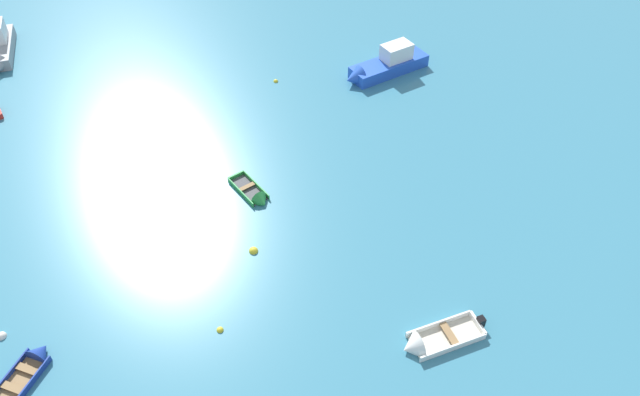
{
  "coord_description": "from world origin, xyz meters",
  "views": [
    {
      "loc": [
        2.87,
        -0.05,
        21.21
      ],
      "look_at": [
        0.0,
        21.53,
        0.15
      ],
      "focal_mm": 34.08,
      "sensor_mm": 36.0,
      "label": 1
    }
  ],
  "objects_px": {
    "mooring_buoy_near_foreground": "(276,82)",
    "mooring_buoy_between_boats_right": "(2,336)",
    "motor_launch_blue_midfield_right": "(384,65)",
    "rowboat_green_back_row_center": "(257,197)",
    "rowboat_deep_blue_far_left": "(31,365)",
    "rowboat_white_midfield_left": "(426,343)",
    "mooring_buoy_trailing": "(254,251)",
    "mooring_buoy_central": "(220,330)"
  },
  "relations": [
    {
      "from": "rowboat_deep_blue_far_left",
      "to": "mooring_buoy_between_boats_right",
      "type": "relative_size",
      "value": 8.64
    },
    {
      "from": "motor_launch_blue_midfield_right",
      "to": "rowboat_deep_blue_far_left",
      "type": "bearing_deg",
      "value": -118.56
    },
    {
      "from": "motor_launch_blue_midfield_right",
      "to": "rowboat_green_back_row_center",
      "type": "relative_size",
      "value": 2.09
    },
    {
      "from": "motor_launch_blue_midfield_right",
      "to": "rowboat_deep_blue_far_left",
      "type": "xyz_separation_m",
      "value": [
        -12.4,
        -22.79,
        -0.45
      ]
    },
    {
      "from": "rowboat_deep_blue_far_left",
      "to": "rowboat_white_midfield_left",
      "type": "xyz_separation_m",
      "value": [
        15.22,
        3.03,
        0.02
      ]
    },
    {
      "from": "rowboat_green_back_row_center",
      "to": "rowboat_deep_blue_far_left",
      "type": "height_order",
      "value": "rowboat_deep_blue_far_left"
    },
    {
      "from": "motor_launch_blue_midfield_right",
      "to": "mooring_buoy_central",
      "type": "distance_m",
      "value": 20.93
    },
    {
      "from": "mooring_buoy_near_foreground",
      "to": "mooring_buoy_between_boats_right",
      "type": "height_order",
      "value": "mooring_buoy_between_boats_right"
    },
    {
      "from": "rowboat_green_back_row_center",
      "to": "mooring_buoy_near_foreground",
      "type": "relative_size",
      "value": 8.74
    },
    {
      "from": "rowboat_deep_blue_far_left",
      "to": "mooring_buoy_near_foreground",
      "type": "distance_m",
      "value": 21.74
    },
    {
      "from": "rowboat_deep_blue_far_left",
      "to": "motor_launch_blue_midfield_right",
      "type": "bearing_deg",
      "value": 61.44
    },
    {
      "from": "motor_launch_blue_midfield_right",
      "to": "mooring_buoy_central",
      "type": "bearing_deg",
      "value": -105.41
    },
    {
      "from": "mooring_buoy_central",
      "to": "mooring_buoy_between_boats_right",
      "type": "xyz_separation_m",
      "value": [
        -8.73,
        -1.46,
        0.0
      ]
    },
    {
      "from": "mooring_buoy_near_foreground",
      "to": "mooring_buoy_between_boats_right",
      "type": "distance_m",
      "value": 21.23
    },
    {
      "from": "rowboat_green_back_row_center",
      "to": "mooring_buoy_trailing",
      "type": "height_order",
      "value": "rowboat_green_back_row_center"
    },
    {
      "from": "mooring_buoy_trailing",
      "to": "mooring_buoy_central",
      "type": "height_order",
      "value": "mooring_buoy_trailing"
    },
    {
      "from": "rowboat_white_midfield_left",
      "to": "mooring_buoy_trailing",
      "type": "bearing_deg",
      "value": 153.38
    },
    {
      "from": "rowboat_green_back_row_center",
      "to": "mooring_buoy_near_foreground",
      "type": "bearing_deg",
      "value": 95.39
    },
    {
      "from": "rowboat_deep_blue_far_left",
      "to": "mooring_buoy_between_boats_right",
      "type": "bearing_deg",
      "value": 148.51
    },
    {
      "from": "rowboat_deep_blue_far_left",
      "to": "mooring_buoy_between_boats_right",
      "type": "xyz_separation_m",
      "value": [
        -1.89,
        1.16,
        -0.14
      ]
    },
    {
      "from": "motor_launch_blue_midfield_right",
      "to": "mooring_buoy_near_foreground",
      "type": "height_order",
      "value": "motor_launch_blue_midfield_right"
    },
    {
      "from": "mooring_buoy_near_foreground",
      "to": "mooring_buoy_between_boats_right",
      "type": "xyz_separation_m",
      "value": [
        -7.63,
        -19.81,
        0.0
      ]
    },
    {
      "from": "rowboat_deep_blue_far_left",
      "to": "mooring_buoy_central",
      "type": "height_order",
      "value": "rowboat_deep_blue_far_left"
    },
    {
      "from": "rowboat_green_back_row_center",
      "to": "mooring_buoy_central",
      "type": "distance_m",
      "value": 7.81
    },
    {
      "from": "rowboat_deep_blue_far_left",
      "to": "mooring_buoy_between_boats_right",
      "type": "height_order",
      "value": "rowboat_deep_blue_far_left"
    },
    {
      "from": "motor_launch_blue_midfield_right",
      "to": "mooring_buoy_between_boats_right",
      "type": "bearing_deg",
      "value": -123.45
    },
    {
      "from": "rowboat_green_back_row_center",
      "to": "rowboat_white_midfield_left",
      "type": "xyz_separation_m",
      "value": [
        8.48,
        -7.4,
        0.03
      ]
    },
    {
      "from": "mooring_buoy_near_foreground",
      "to": "mooring_buoy_between_boats_right",
      "type": "bearing_deg",
      "value": -111.07
    },
    {
      "from": "rowboat_green_back_row_center",
      "to": "rowboat_deep_blue_far_left",
      "type": "distance_m",
      "value": 12.41
    },
    {
      "from": "mooring_buoy_trailing",
      "to": "mooring_buoy_between_boats_right",
      "type": "relative_size",
      "value": 1.08
    },
    {
      "from": "rowboat_white_midfield_left",
      "to": "mooring_buoy_between_boats_right",
      "type": "bearing_deg",
      "value": -173.74
    },
    {
      "from": "rowboat_green_back_row_center",
      "to": "mooring_buoy_trailing",
      "type": "distance_m",
      "value": 3.48
    },
    {
      "from": "motor_launch_blue_midfield_right",
      "to": "mooring_buoy_central",
      "type": "relative_size",
      "value": 18.61
    },
    {
      "from": "rowboat_green_back_row_center",
      "to": "mooring_buoy_near_foreground",
      "type": "height_order",
      "value": "rowboat_green_back_row_center"
    },
    {
      "from": "mooring_buoy_between_boats_right",
      "to": "rowboat_deep_blue_far_left",
      "type": "bearing_deg",
      "value": -31.49
    },
    {
      "from": "mooring_buoy_trailing",
      "to": "mooring_buoy_central",
      "type": "distance_m",
      "value": 4.4
    },
    {
      "from": "mooring_buoy_trailing",
      "to": "rowboat_white_midfield_left",
      "type": "bearing_deg",
      "value": -26.62
    },
    {
      "from": "rowboat_deep_blue_far_left",
      "to": "mooring_buoy_trailing",
      "type": "distance_m",
      "value": 10.12
    },
    {
      "from": "motor_launch_blue_midfield_right",
      "to": "rowboat_deep_blue_far_left",
      "type": "height_order",
      "value": "motor_launch_blue_midfield_right"
    },
    {
      "from": "rowboat_white_midfield_left",
      "to": "mooring_buoy_trailing",
      "type": "xyz_separation_m",
      "value": [
        -7.91,
        3.97,
        -0.16
      ]
    },
    {
      "from": "motor_launch_blue_midfield_right",
      "to": "mooring_buoy_central",
      "type": "xyz_separation_m",
      "value": [
        -5.56,
        -20.17,
        -0.59
      ]
    },
    {
      "from": "mooring_buoy_near_foreground",
      "to": "mooring_buoy_between_boats_right",
      "type": "relative_size",
      "value": 0.75
    }
  ]
}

